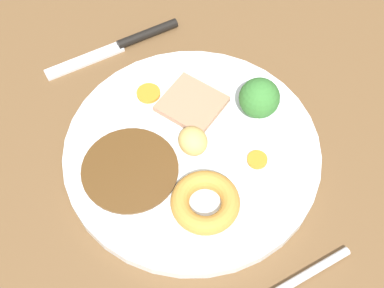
{
  "coord_description": "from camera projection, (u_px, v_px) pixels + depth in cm",
  "views": [
    {
      "loc": [
        -25.98,
        17.09,
        57.31
      ],
      "look_at": [
        1.94,
        1.65,
        6.0
      ],
      "focal_mm": 50.81,
      "sensor_mm": 36.0,
      "label": 1
    }
  ],
  "objects": [
    {
      "name": "dinner_plate",
      "position": [
        192.0,
        152.0,
        0.62
      ],
      "size": [
        29.16,
        29.16,
        1.4
      ],
      "primitive_type": "cylinder",
      "color": "white",
      "rests_on": "dining_table"
    },
    {
      "name": "knife",
      "position": [
        125.0,
        43.0,
        0.71
      ],
      "size": [
        1.81,
        18.51,
        1.2
      ],
      "rotation": [
        0.0,
        0.0,
        1.56
      ],
      "color": "black",
      "rests_on": "dining_table"
    },
    {
      "name": "carrot_coin_front",
      "position": [
        148.0,
        93.0,
        0.65
      ],
      "size": [
        2.87,
        2.87,
        0.42
      ],
      "primitive_type": "cylinder",
      "color": "orange",
      "rests_on": "dinner_plate"
    },
    {
      "name": "gravy_pool",
      "position": [
        130.0,
        170.0,
        0.6
      ],
      "size": [
        10.78,
        10.78,
        0.3
      ],
      "primitive_type": "cylinder",
      "color": "#563819",
      "rests_on": "dinner_plate"
    },
    {
      "name": "meat_slice_main",
      "position": [
        192.0,
        104.0,
        0.64
      ],
      "size": [
        8.91,
        8.73,
        0.8
      ],
      "primitive_type": "cube",
      "rotation": [
        0.0,
        0.0,
        0.47
      ],
      "color": "tan",
      "rests_on": "dinner_plate"
    },
    {
      "name": "broccoli_floret",
      "position": [
        259.0,
        98.0,
        0.61
      ],
      "size": [
        4.68,
        4.68,
        5.38
      ],
      "color": "#8CB766",
      "rests_on": "dinner_plate"
    },
    {
      "name": "yorkshire_pudding",
      "position": [
        205.0,
        202.0,
        0.57
      ],
      "size": [
        7.34,
        7.34,
        2.0
      ],
      "primitive_type": "torus",
      "color": "#C68938",
      "rests_on": "dinner_plate"
    },
    {
      "name": "roast_potato_left",
      "position": [
        193.0,
        141.0,
        0.6
      ],
      "size": [
        3.65,
        3.29,
        2.93
      ],
      "primitive_type": "ellipsoid",
      "rotation": [
        0.0,
        0.0,
        6.26
      ],
      "color": "#D8B260",
      "rests_on": "dinner_plate"
    },
    {
      "name": "dining_table",
      "position": [
        212.0,
        169.0,
        0.64
      ],
      "size": [
        120.0,
        84.0,
        3.6
      ],
      "primitive_type": "cube",
      "color": "brown",
      "rests_on": "ground"
    },
    {
      "name": "carrot_coin_back",
      "position": [
        257.0,
        160.0,
        0.6
      ],
      "size": [
        2.26,
        2.26,
        0.48
      ],
      "primitive_type": "cylinder",
      "color": "orange",
      "rests_on": "dinner_plate"
    }
  ]
}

